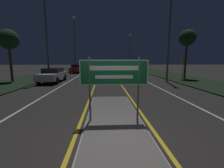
{
  "coord_description": "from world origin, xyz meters",
  "views": [
    {
      "loc": [
        -0.34,
        -4.17,
        2.24
      ],
      "look_at": [
        0.0,
        2.52,
        1.19
      ],
      "focal_mm": 24.0,
      "sensor_mm": 36.0,
      "label": 1
    }
  ],
  "objects_px": {
    "streetlight_right_near": "(170,23)",
    "car_receding_1": "(137,68)",
    "streetlight_left_near": "(46,21)",
    "streetlight_left_far": "(75,36)",
    "car_approaching_0": "(53,75)",
    "streetlight_right_far": "(130,46)",
    "car_receding_0": "(131,74)",
    "warning_sign": "(183,66)",
    "highway_sign": "(114,75)",
    "car_approaching_1": "(76,69)"
  },
  "relations": [
    {
      "from": "streetlight_right_near",
      "to": "car_receding_1",
      "type": "height_order",
      "value": "streetlight_right_near"
    },
    {
      "from": "streetlight_left_near",
      "to": "streetlight_left_far",
      "type": "relative_size",
      "value": 0.9
    },
    {
      "from": "car_receding_1",
      "to": "car_approaching_0",
      "type": "relative_size",
      "value": 0.95
    },
    {
      "from": "streetlight_right_far",
      "to": "car_receding_0",
      "type": "relative_size",
      "value": 2.3
    },
    {
      "from": "streetlight_left_far",
      "to": "streetlight_right_near",
      "type": "distance_m",
      "value": 21.66
    },
    {
      "from": "streetlight_left_near",
      "to": "warning_sign",
      "type": "distance_m",
      "value": 16.54
    },
    {
      "from": "streetlight_right_near",
      "to": "car_approaching_0",
      "type": "bearing_deg",
      "value": 177.58
    },
    {
      "from": "streetlight_right_near",
      "to": "car_receding_1",
      "type": "bearing_deg",
      "value": 90.83
    },
    {
      "from": "highway_sign",
      "to": "streetlight_left_far",
      "type": "bearing_deg",
      "value": 103.26
    },
    {
      "from": "car_receding_0",
      "to": "car_receding_1",
      "type": "xyz_separation_m",
      "value": [
        3.37,
        11.67,
        0.02
      ]
    },
    {
      "from": "highway_sign",
      "to": "streetlight_right_far",
      "type": "distance_m",
      "value": 37.55
    },
    {
      "from": "streetlight_left_near",
      "to": "car_receding_0",
      "type": "distance_m",
      "value": 10.38
    },
    {
      "from": "streetlight_right_near",
      "to": "car_receding_1",
      "type": "distance_m",
      "value": 14.39
    },
    {
      "from": "streetlight_left_far",
      "to": "streetlight_right_near",
      "type": "xyz_separation_m",
      "value": [
        12.79,
        -17.43,
        -1.28
      ]
    },
    {
      "from": "highway_sign",
      "to": "car_receding_1",
      "type": "relative_size",
      "value": 0.53
    },
    {
      "from": "car_approaching_0",
      "to": "car_receding_0",
      "type": "bearing_deg",
      "value": 8.3
    },
    {
      "from": "highway_sign",
      "to": "car_approaching_0",
      "type": "bearing_deg",
      "value": 118.18
    },
    {
      "from": "car_receding_1",
      "to": "warning_sign",
      "type": "distance_m",
      "value": 10.92
    },
    {
      "from": "streetlight_left_near",
      "to": "streetlight_right_far",
      "type": "relative_size",
      "value": 1.09
    },
    {
      "from": "highway_sign",
      "to": "car_receding_0",
      "type": "bearing_deg",
      "value": 77.29
    },
    {
      "from": "car_receding_0",
      "to": "streetlight_left_far",
      "type": "bearing_deg",
      "value": 120.45
    },
    {
      "from": "streetlight_left_near",
      "to": "car_approaching_0",
      "type": "distance_m",
      "value": 5.3
    },
    {
      "from": "car_approaching_0",
      "to": "warning_sign",
      "type": "relative_size",
      "value": 1.93
    },
    {
      "from": "highway_sign",
      "to": "streetlight_left_far",
      "type": "distance_m",
      "value": 28.96
    },
    {
      "from": "streetlight_right_near",
      "to": "car_approaching_0",
      "type": "xyz_separation_m",
      "value": [
        -12.02,
        0.51,
        -5.2
      ]
    },
    {
      "from": "streetlight_left_far",
      "to": "streetlight_right_far",
      "type": "bearing_deg",
      "value": 34.31
    },
    {
      "from": "highway_sign",
      "to": "warning_sign",
      "type": "distance_m",
      "value": 16.43
    },
    {
      "from": "streetlight_left_far",
      "to": "highway_sign",
      "type": "bearing_deg",
      "value": -76.74
    },
    {
      "from": "streetlight_left_near",
      "to": "car_approaching_1",
      "type": "bearing_deg",
      "value": 87.21
    },
    {
      "from": "streetlight_left_far",
      "to": "car_approaching_0",
      "type": "distance_m",
      "value": 18.14
    },
    {
      "from": "streetlight_left_near",
      "to": "car_approaching_0",
      "type": "relative_size",
      "value": 2.14
    },
    {
      "from": "streetlight_left_far",
      "to": "car_approaching_1",
      "type": "xyz_separation_m",
      "value": [
        1.01,
        -4.84,
        -6.46
      ]
    },
    {
      "from": "car_approaching_1",
      "to": "car_approaching_0",
      "type": "bearing_deg",
      "value": -91.18
    },
    {
      "from": "streetlight_left_far",
      "to": "car_approaching_1",
      "type": "bearing_deg",
      "value": -78.16
    },
    {
      "from": "streetlight_left_near",
      "to": "highway_sign",
      "type": "bearing_deg",
      "value": -60.21
    },
    {
      "from": "streetlight_left_far",
      "to": "car_receding_1",
      "type": "height_order",
      "value": "streetlight_left_far"
    },
    {
      "from": "streetlight_left_far",
      "to": "streetlight_left_near",
      "type": "bearing_deg",
      "value": -88.58
    },
    {
      "from": "streetlight_left_near",
      "to": "car_receding_1",
      "type": "bearing_deg",
      "value": 46.86
    },
    {
      "from": "car_receding_0",
      "to": "car_receding_1",
      "type": "bearing_deg",
      "value": 73.89
    },
    {
      "from": "car_approaching_0",
      "to": "streetlight_left_near",
      "type": "bearing_deg",
      "value": -165.44
    },
    {
      "from": "car_receding_0",
      "to": "warning_sign",
      "type": "relative_size",
      "value": 1.65
    },
    {
      "from": "warning_sign",
      "to": "car_approaching_0",
      "type": "bearing_deg",
      "value": -170.42
    },
    {
      "from": "streetlight_left_near",
      "to": "car_receding_0",
      "type": "xyz_separation_m",
      "value": [
        8.8,
        1.32,
        -5.35
      ]
    },
    {
      "from": "car_approaching_1",
      "to": "warning_sign",
      "type": "bearing_deg",
      "value": -32.18
    },
    {
      "from": "car_approaching_0",
      "to": "car_approaching_1",
      "type": "xyz_separation_m",
      "value": [
        0.25,
        12.09,
        0.01
      ]
    },
    {
      "from": "car_receding_1",
      "to": "car_approaching_1",
      "type": "xyz_separation_m",
      "value": [
        -11.58,
        -0.81,
        0.05
      ]
    },
    {
      "from": "highway_sign",
      "to": "car_approaching_0",
      "type": "distance_m",
      "value": 12.23
    },
    {
      "from": "streetlight_right_far",
      "to": "warning_sign",
      "type": "bearing_deg",
      "value": -82.88
    },
    {
      "from": "streetlight_left_near",
      "to": "streetlight_right_near",
      "type": "distance_m",
      "value": 12.37
    },
    {
      "from": "streetlight_right_far",
      "to": "car_receding_0",
      "type": "bearing_deg",
      "value": -99.13
    }
  ]
}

